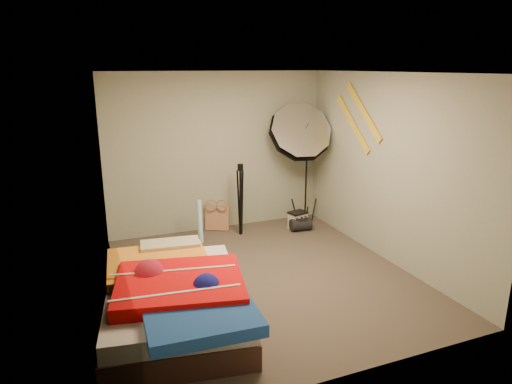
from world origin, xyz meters
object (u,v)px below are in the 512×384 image
bed (176,298)px  tote_bag (217,218)px  camera_case (298,221)px  photo_umbrella (299,134)px  camera_tripod (241,195)px  wrapping_roll (200,222)px  duffel_bag (301,225)px

bed → tote_bag: bearing=64.1°
tote_bag → camera_case: bearing=4.7°
photo_umbrella → camera_tripod: photo_umbrella is taller
wrapping_roll → duffel_bag: bearing=-4.5°
camera_case → photo_umbrella: 1.41m
camera_case → bed: bed is taller
tote_bag → duffel_bag: (1.23, -0.56, -0.09)m
wrapping_roll → bed: 2.25m
tote_bag → photo_umbrella: photo_umbrella is taller
bed → camera_tripod: 2.67m
camera_case → photo_umbrella: size_ratio=0.12×
tote_bag → camera_case: size_ratio=1.44×
tote_bag → wrapping_roll: bearing=-108.0°
camera_case → bed: size_ratio=0.12×
wrapping_roll → camera_tripod: bearing=7.1°
duffel_bag → camera_tripod: size_ratio=0.29×
tote_bag → wrapping_roll: (-0.40, -0.43, 0.14)m
camera_tripod → wrapping_roll: bearing=-172.9°
wrapping_roll → duffel_bag: wrapping_roll is taller
tote_bag → wrapping_roll: wrapping_roll is taller
photo_umbrella → bed: bearing=-138.2°
tote_bag → camera_tripod: 0.64m
wrapping_roll → photo_umbrella: size_ratio=0.31×
tote_bag → camera_tripod: (0.28, -0.35, 0.46)m
wrapping_roll → camera_tripod: size_ratio=0.57×
tote_bag → bed: (-1.23, -2.53, 0.10)m
wrapping_roll → camera_tripod: camera_tripod is taller
bed → duffel_bag: bearing=38.7°
bed → camera_tripod: (1.51, 2.18, 0.36)m
camera_tripod → bed: bearing=-124.7°
camera_case → photo_umbrella: bearing=51.4°
wrapping_roll → camera_tripod: 0.76m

